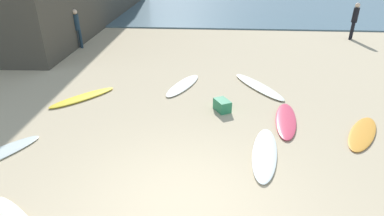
{
  "coord_description": "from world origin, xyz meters",
  "views": [
    {
      "loc": [
        0.5,
        -4.13,
        3.97
      ],
      "look_at": [
        -0.06,
        3.3,
        0.3
      ],
      "focal_mm": 29.15,
      "sensor_mm": 36.0,
      "label": 1
    }
  ],
  "objects_px": {
    "surfboard_2": "(286,120)",
    "surfboard_3": "(183,85)",
    "surfboard_4": "(258,86)",
    "beachgoer_near": "(355,19)",
    "beach_cooler": "(222,105)",
    "surfboard_1": "(265,153)",
    "surfboard_7": "(363,133)",
    "beachgoer_mid": "(77,27)",
    "surfboard_6": "(83,97)"
  },
  "relations": [
    {
      "from": "surfboard_2",
      "to": "surfboard_3",
      "type": "bearing_deg",
      "value": 152.96
    },
    {
      "from": "surfboard_3",
      "to": "surfboard_4",
      "type": "bearing_deg",
      "value": 22.37
    },
    {
      "from": "beachgoer_near",
      "to": "surfboard_2",
      "type": "bearing_deg",
      "value": 3.26
    },
    {
      "from": "surfboard_3",
      "to": "beach_cooler",
      "type": "height_order",
      "value": "beach_cooler"
    },
    {
      "from": "surfboard_2",
      "to": "surfboard_3",
      "type": "distance_m",
      "value": 3.72
    },
    {
      "from": "surfboard_1",
      "to": "beach_cooler",
      "type": "height_order",
      "value": "beach_cooler"
    },
    {
      "from": "surfboard_7",
      "to": "beach_cooler",
      "type": "distance_m",
      "value": 3.59
    },
    {
      "from": "beachgoer_mid",
      "to": "beach_cooler",
      "type": "xyz_separation_m",
      "value": [
        6.67,
        -6.2,
        -0.83
      ]
    },
    {
      "from": "surfboard_6",
      "to": "beachgoer_near",
      "type": "distance_m",
      "value": 13.89
    },
    {
      "from": "surfboard_1",
      "to": "beachgoer_mid",
      "type": "distance_m",
      "value": 11.29
    },
    {
      "from": "surfboard_4",
      "to": "surfboard_1",
      "type": "bearing_deg",
      "value": -123.67
    },
    {
      "from": "surfboard_1",
      "to": "surfboard_3",
      "type": "height_order",
      "value": "same"
    },
    {
      "from": "surfboard_7",
      "to": "beachgoer_mid",
      "type": "height_order",
      "value": "beachgoer_mid"
    },
    {
      "from": "surfboard_2",
      "to": "surfboard_4",
      "type": "relative_size",
      "value": 0.81
    },
    {
      "from": "surfboard_2",
      "to": "surfboard_6",
      "type": "height_order",
      "value": "surfboard_2"
    },
    {
      "from": "surfboard_6",
      "to": "beachgoer_mid",
      "type": "xyz_separation_m",
      "value": [
        -2.41,
        5.69,
        0.95
      ]
    },
    {
      "from": "surfboard_7",
      "to": "beachgoer_near",
      "type": "relative_size",
      "value": 1.09
    },
    {
      "from": "surfboard_6",
      "to": "beachgoer_near",
      "type": "bearing_deg",
      "value": -103.23
    },
    {
      "from": "surfboard_3",
      "to": "beach_cooler",
      "type": "distance_m",
      "value": 2.15
    },
    {
      "from": "beachgoer_near",
      "to": "beach_cooler",
      "type": "relative_size",
      "value": 3.6
    },
    {
      "from": "beachgoer_near",
      "to": "beach_cooler",
      "type": "height_order",
      "value": "beachgoer_near"
    },
    {
      "from": "surfboard_4",
      "to": "beachgoer_near",
      "type": "xyz_separation_m",
      "value": [
        5.57,
        7.06,
        0.98
      ]
    },
    {
      "from": "beachgoer_mid",
      "to": "beach_cooler",
      "type": "relative_size",
      "value": 3.48
    },
    {
      "from": "surfboard_2",
      "to": "beachgoer_mid",
      "type": "bearing_deg",
      "value": 151.26
    },
    {
      "from": "surfboard_4",
      "to": "beachgoer_mid",
      "type": "relative_size",
      "value": 1.46
    },
    {
      "from": "surfboard_4",
      "to": "surfboard_3",
      "type": "bearing_deg",
      "value": 152.74
    },
    {
      "from": "surfboard_4",
      "to": "beachgoer_mid",
      "type": "height_order",
      "value": "beachgoer_mid"
    },
    {
      "from": "surfboard_2",
      "to": "surfboard_4",
      "type": "height_order",
      "value": "same"
    },
    {
      "from": "surfboard_4",
      "to": "beach_cooler",
      "type": "xyz_separation_m",
      "value": [
        -1.23,
        -1.8,
        0.12
      ]
    },
    {
      "from": "surfboard_2",
      "to": "beachgoer_mid",
      "type": "xyz_separation_m",
      "value": [
        -8.34,
        6.73,
        0.95
      ]
    },
    {
      "from": "surfboard_6",
      "to": "surfboard_7",
      "type": "height_order",
      "value": "surfboard_6"
    },
    {
      "from": "surfboard_3",
      "to": "surfboard_6",
      "type": "xyz_separation_m",
      "value": [
        -2.97,
        -1.21,
        0.0
      ]
    },
    {
      "from": "surfboard_7",
      "to": "surfboard_2",
      "type": "bearing_deg",
      "value": -165.38
    },
    {
      "from": "surfboard_6",
      "to": "surfboard_7",
      "type": "distance_m",
      "value": 7.85
    },
    {
      "from": "surfboard_3",
      "to": "surfboard_7",
      "type": "relative_size",
      "value": 1.08
    },
    {
      "from": "surfboard_7",
      "to": "beachgoer_near",
      "type": "height_order",
      "value": "beachgoer_near"
    },
    {
      "from": "surfboard_4",
      "to": "surfboard_6",
      "type": "relative_size",
      "value": 1.21
    },
    {
      "from": "surfboard_1",
      "to": "beachgoer_mid",
      "type": "bearing_deg",
      "value": -37.88
    },
    {
      "from": "surfboard_3",
      "to": "surfboard_4",
      "type": "xyz_separation_m",
      "value": [
        2.51,
        0.08,
        0.01
      ]
    },
    {
      "from": "surfboard_3",
      "to": "surfboard_6",
      "type": "relative_size",
      "value": 1.01
    },
    {
      "from": "surfboard_4",
      "to": "beachgoer_mid",
      "type": "xyz_separation_m",
      "value": [
        -7.89,
        4.4,
        0.95
      ]
    },
    {
      "from": "surfboard_1",
      "to": "surfboard_3",
      "type": "relative_size",
      "value": 1.01
    },
    {
      "from": "surfboard_4",
      "to": "beachgoer_near",
      "type": "relative_size",
      "value": 1.42
    },
    {
      "from": "beach_cooler",
      "to": "beachgoer_mid",
      "type": "bearing_deg",
      "value": 137.09
    },
    {
      "from": "surfboard_1",
      "to": "beachgoer_near",
      "type": "relative_size",
      "value": 1.19
    },
    {
      "from": "beachgoer_near",
      "to": "beachgoer_mid",
      "type": "bearing_deg",
      "value": -46.95
    },
    {
      "from": "beachgoer_near",
      "to": "surfboard_3",
      "type": "bearing_deg",
      "value": -16.68
    },
    {
      "from": "surfboard_1",
      "to": "surfboard_7",
      "type": "xyz_separation_m",
      "value": [
        2.52,
        1.06,
        -0.01
      ]
    },
    {
      "from": "surfboard_4",
      "to": "beach_cooler",
      "type": "height_order",
      "value": "beach_cooler"
    },
    {
      "from": "surfboard_3",
      "to": "surfboard_6",
      "type": "distance_m",
      "value": 3.21
    }
  ]
}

